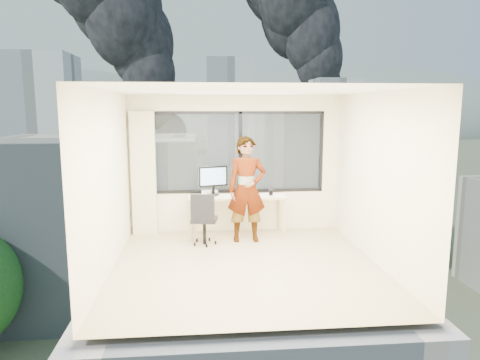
{
  "coord_description": "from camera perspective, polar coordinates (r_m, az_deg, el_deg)",
  "views": [
    {
      "loc": [
        -0.67,
        -6.32,
        2.35
      ],
      "look_at": [
        0.0,
        1.0,
        1.15
      ],
      "focal_mm": 32.88,
      "sensor_mm": 36.0,
      "label": 1
    }
  ],
  "objects": [
    {
      "name": "pen_cup",
      "position": [
        8.24,
        4.04,
        -1.61
      ],
      "size": [
        0.09,
        0.09,
        0.1
      ],
      "primitive_type": "cylinder",
      "rotation": [
        0.0,
        0.0,
        -0.26
      ],
      "color": "black",
      "rests_on": "desk"
    },
    {
      "name": "handbag",
      "position": [
        8.41,
        1.39,
        -0.97
      ],
      "size": [
        0.31,
        0.23,
        0.21
      ],
      "primitive_type": "ellipsoid",
      "rotation": [
        0.0,
        0.0,
        -0.37
      ],
      "color": "#0D4F4F",
      "rests_on": "desk"
    },
    {
      "name": "smoke_plume_b",
      "position": [
        186.54,
        12.7,
        16.66
      ],
      "size": [
        30.0,
        18.0,
        70.0
      ],
      "primitive_type": null,
      "color": "black",
      "rests_on": "exterior_ground"
    },
    {
      "name": "near_bldg_a",
      "position": [
        38.42,
        -17.68,
        -5.25
      ],
      "size": [
        16.0,
        12.0,
        14.0
      ],
      "primitive_type": "cube",
      "color": "beige",
      "rests_on": "exterior_ground"
    },
    {
      "name": "hill_b",
      "position": [
        341.89,
        11.95,
        6.35
      ],
      "size": [
        300.0,
        220.0,
        96.0
      ],
      "primitive_type": "ellipsoid",
      "color": "slate",
      "rests_on": "exterior_ground"
    },
    {
      "name": "ceiling",
      "position": [
        6.36,
        0.84,
        11.51
      ],
      "size": [
        4.0,
        4.0,
        0.01
      ],
      "primitive_type": "cube",
      "color": "white",
      "rests_on": "ground"
    },
    {
      "name": "floor",
      "position": [
        6.78,
        0.79,
        -11.02
      ],
      "size": [
        4.0,
        4.0,
        0.01
      ],
      "primitive_type": "cube",
      "color": "tan",
      "rests_on": "ground"
    },
    {
      "name": "far_tower_a",
      "position": [
        107.01,
        -24.17,
        7.23
      ],
      "size": [
        14.0,
        14.0,
        28.0
      ],
      "primitive_type": "cube",
      "color": "silver",
      "rests_on": "exterior_ground"
    },
    {
      "name": "wall_front",
      "position": [
        4.5,
        3.51,
        -4.26
      ],
      "size": [
        4.0,
        0.01,
        2.6
      ],
      "primitive_type": "cube",
      "color": "beige",
      "rests_on": "ground"
    },
    {
      "name": "tree_c",
      "position": [
        52.81,
        20.36,
        -3.72
      ],
      "size": [
        8.4,
        8.4,
        10.0
      ],
      "primitive_type": null,
      "color": "#1B531E",
      "rests_on": "exterior_ground"
    },
    {
      "name": "exterior_ground",
      "position": [
        127.38,
        -4.91,
        1.88
      ],
      "size": [
        400.0,
        400.0,
        0.04
      ],
      "primitive_type": "cube",
      "color": "#515B3D",
      "rests_on": "ground"
    },
    {
      "name": "cellphone",
      "position": [
        8.09,
        -4.25,
        -2.12
      ],
      "size": [
        0.11,
        0.05,
        0.01
      ],
      "primitive_type": "cube",
      "rotation": [
        0.0,
        0.0,
        0.02
      ],
      "color": "black",
      "rests_on": "desk"
    },
    {
      "name": "curtain",
      "position": [
        8.36,
        -12.39,
        0.8
      ],
      "size": [
        0.45,
        0.14,
        2.3
      ],
      "primitive_type": "cube",
      "color": "beige",
      "rests_on": "floor"
    },
    {
      "name": "person",
      "position": [
        7.77,
        0.89,
        -1.23
      ],
      "size": [
        0.69,
        0.46,
        1.87
      ],
      "primitive_type": "imported",
      "rotation": [
        0.0,
        0.0,
        0.01
      ],
      "color": "#2D2D33",
      "rests_on": "floor"
    },
    {
      "name": "wall_left",
      "position": [
        6.55,
        -16.87,
        -0.37
      ],
      "size": [
        0.01,
        4.0,
        2.6
      ],
      "primitive_type": "cube",
      "color": "beige",
      "rests_on": "ground"
    },
    {
      "name": "wall_right",
      "position": [
        6.95,
        17.45,
        0.14
      ],
      "size": [
        0.01,
        4.0,
        2.6
      ],
      "primitive_type": "cube",
      "color": "beige",
      "rests_on": "ground"
    },
    {
      "name": "chair",
      "position": [
        7.68,
        -4.66,
        -4.91
      ],
      "size": [
        0.55,
        0.55,
        0.94
      ],
      "primitive_type": null,
      "rotation": [
        0.0,
        0.0,
        -0.16
      ],
      "color": "black",
      "rests_on": "floor"
    },
    {
      "name": "game_console",
      "position": [
        8.38,
        -4.01,
        -1.51
      ],
      "size": [
        0.32,
        0.27,
        0.07
      ],
      "primitive_type": "cube",
      "rotation": [
        0.0,
        0.0,
        0.09
      ],
      "color": "white",
      "rests_on": "desk"
    },
    {
      "name": "desk",
      "position": [
        8.25,
        -0.42,
        -4.58
      ],
      "size": [
        1.8,
        0.6,
        0.75
      ],
      "primitive_type": "cube",
      "color": "tan",
      "rests_on": "floor"
    },
    {
      "name": "hill_a",
      "position": [
        347.84,
        -25.44,
        5.7
      ],
      "size": [
        288.0,
        216.0,
        90.0
      ],
      "primitive_type": "ellipsoid",
      "color": "slate",
      "rests_on": "exterior_ground"
    },
    {
      "name": "far_tower_d",
      "position": [
        167.29,
        -26.2,
        6.51
      ],
      "size": [
        16.0,
        14.0,
        22.0
      ],
      "primitive_type": "cube",
      "color": "silver",
      "rests_on": "exterior_ground"
    },
    {
      "name": "laptop",
      "position": [
        8.15,
        0.6,
        -1.22
      ],
      "size": [
        0.47,
        0.48,
        0.23
      ],
      "primitive_type": null,
      "rotation": [
        0.0,
        0.0,
        -0.38
      ],
      "color": "black",
      "rests_on": "desk"
    },
    {
      "name": "far_tower_c",
      "position": [
        153.32,
        12.19,
        7.83
      ],
      "size": [
        15.0,
        15.0,
        26.0
      ],
      "primitive_type": "cube",
      "color": "silver",
      "rests_on": "exterior_ground"
    },
    {
      "name": "near_bldg_b",
      "position": [
        46.85,
        10.53,
        -1.14
      ],
      "size": [
        14.0,
        13.0,
        16.0
      ],
      "primitive_type": "cube",
      "color": "white",
      "rests_on": "exterior_ground"
    },
    {
      "name": "far_tower_b",
      "position": [
        126.63,
        -1.34,
        8.68
      ],
      "size": [
        13.0,
        13.0,
        30.0
      ],
      "primitive_type": "cube",
      "color": "silver",
      "rests_on": "exterior_ground"
    },
    {
      "name": "monitor",
      "position": [
        8.18,
        -3.52,
        -0.06
      ],
      "size": [
        0.56,
        0.27,
        0.55
      ],
      "primitive_type": null,
      "rotation": [
        0.0,
        0.0,
        0.28
      ],
      "color": "black",
      "rests_on": "desk"
    },
    {
      "name": "tree_b",
      "position": [
        27.46,
        5.28,
        -16.32
      ],
      "size": [
        7.6,
        7.6,
        9.0
      ],
      "primitive_type": null,
      "color": "#1B531E",
      "rests_on": "exterior_ground"
    },
    {
      "name": "window_wall",
      "position": [
        8.4,
        -0.29,
        3.63
      ],
      "size": [
        3.3,
        0.16,
        1.55
      ],
      "primitive_type": null,
      "color": "black",
      "rests_on": "ground"
    }
  ]
}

